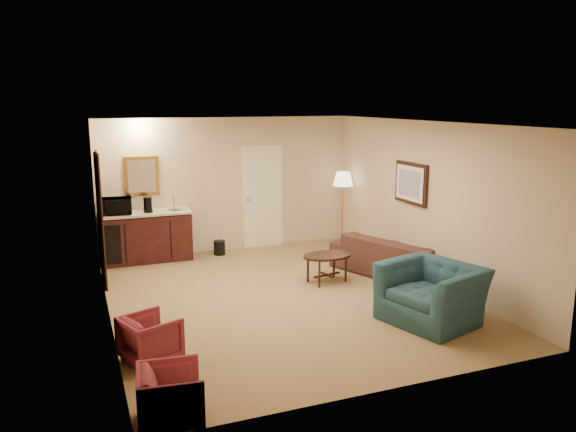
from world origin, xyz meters
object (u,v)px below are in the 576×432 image
wetbar_cabinet (146,237)px  teal_armchair (432,284)px  rose_chair_far (171,393)px  coffee_maker (148,205)px  coffee_table (327,268)px  floor_lamp (342,209)px  sofa (396,251)px  waste_bin (219,248)px  rose_chair_near (150,336)px  microwave (116,204)px

wetbar_cabinet → teal_armchair: bearing=-53.9°
rose_chair_far → coffee_maker: bearing=0.8°
coffee_table → floor_lamp: floor_lamp is taller
sofa → coffee_table: bearing=62.7°
waste_bin → coffee_maker: size_ratio=0.97×
wetbar_cabinet → sofa: bearing=-32.8°
wetbar_cabinet → sofa: wetbar_cabinet is taller
sofa → floor_lamp: size_ratio=1.48×
floor_lamp → rose_chair_far: bearing=-129.9°
coffee_table → waste_bin: coffee_table is taller
coffee_table → waste_bin: (-1.22, 2.26, -0.10)m
coffee_table → floor_lamp: size_ratio=0.53×
coffee_maker → floor_lamp: bearing=12.1°
coffee_table → waste_bin: bearing=118.4°
teal_armchair → sofa: bearing=144.4°
coffee_table → coffee_maker: coffee_maker is taller
sofa → floor_lamp: 2.15m
rose_chair_near → coffee_table: bearing=-80.9°
wetbar_cabinet → waste_bin: wetbar_cabinet is taller
coffee_maker → waste_bin: bearing=15.1°
coffee_maker → wetbar_cabinet: bearing=155.0°
coffee_maker → rose_chair_near: bearing=-81.3°
waste_bin → coffee_maker: bearing=178.8°
floor_lamp → microwave: 4.37m
teal_armchair → rose_chair_near: bearing=-109.9°
rose_chair_far → waste_bin: size_ratio=2.18×
wetbar_cabinet → coffee_maker: bearing=-41.4°
sofa → rose_chair_far: sofa is taller
coffee_table → wetbar_cabinet: bearing=137.9°
wetbar_cabinet → coffee_maker: coffee_maker is taller
wetbar_cabinet → rose_chair_near: bearing=-96.9°
teal_armchair → microwave: (-3.66, 4.33, 0.58)m
waste_bin → coffee_maker: (-1.30, 0.03, 0.92)m
coffee_table → floor_lamp: 2.44m
wetbar_cabinet → rose_chair_far: bearing=-95.2°
floor_lamp → microwave: (-4.35, 0.31, 0.34)m
teal_armchair → floor_lamp: floor_lamp is taller
sofa → coffee_table: (-1.23, 0.12, -0.21)m
rose_chair_near → coffee_table: size_ratio=0.73×
coffee_table → coffee_maker: (-2.52, 2.28, 0.83)m
wetbar_cabinet → floor_lamp: floor_lamp is taller
teal_armchair → coffee_table: (-0.59, 2.02, -0.29)m
microwave → coffee_maker: (0.55, -0.03, -0.04)m
microwave → sofa: bearing=-22.7°
waste_bin → coffee_maker: coffee_maker is taller
coffee_maker → coffee_table: bearing=-25.8°
microwave → coffee_maker: size_ratio=1.88×
waste_bin → microwave: microwave is taller
rose_chair_near → rose_chair_far: 1.37m
teal_armchair → coffee_maker: 5.34m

